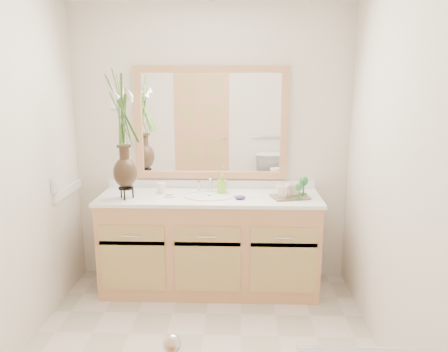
{
  "coord_description": "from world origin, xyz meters",
  "views": [
    {
      "loc": [
        0.24,
        -2.49,
        1.78
      ],
      "look_at": [
        0.13,
        0.65,
        1.08
      ],
      "focal_mm": 35.0,
      "sensor_mm": 36.0,
      "label": 1
    }
  ],
  "objects_px": {
    "tumbler": "(161,188)",
    "soap_bottle": "(222,184)",
    "tray": "(290,197)",
    "flower_vase": "(123,123)"
  },
  "relations": [
    {
      "from": "tumbler",
      "to": "soap_bottle",
      "type": "height_order",
      "value": "soap_bottle"
    },
    {
      "from": "soap_bottle",
      "to": "tray",
      "type": "height_order",
      "value": "soap_bottle"
    },
    {
      "from": "flower_vase",
      "to": "tray",
      "type": "relative_size",
      "value": 3.1
    },
    {
      "from": "flower_vase",
      "to": "tumbler",
      "type": "distance_m",
      "value": 0.65
    },
    {
      "from": "tumbler",
      "to": "soap_bottle",
      "type": "relative_size",
      "value": 0.61
    },
    {
      "from": "flower_vase",
      "to": "tumbler",
      "type": "bearing_deg",
      "value": 33.97
    },
    {
      "from": "tray",
      "to": "flower_vase",
      "type": "bearing_deg",
      "value": 167.23
    },
    {
      "from": "flower_vase",
      "to": "soap_bottle",
      "type": "bearing_deg",
      "value": 15.42
    },
    {
      "from": "soap_bottle",
      "to": "tumbler",
      "type": "bearing_deg",
      "value": -171.22
    },
    {
      "from": "tumbler",
      "to": "soap_bottle",
      "type": "xyz_separation_m",
      "value": [
        0.51,
        0.04,
        0.03
      ]
    }
  ]
}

